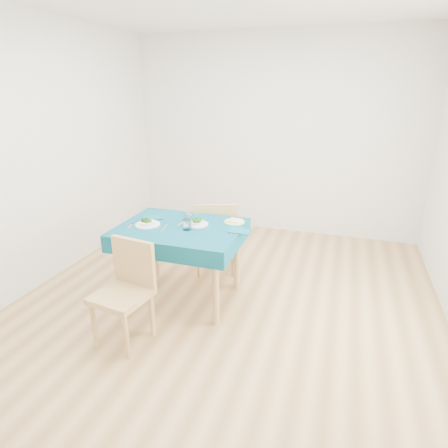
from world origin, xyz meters
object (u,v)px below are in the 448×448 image
(chair_far, at_px, (216,223))
(side_plate, at_px, (234,222))
(bowl_far, at_px, (197,222))
(table, at_px, (182,263))
(chair_near, at_px, (120,287))
(bowl_near, at_px, (147,222))

(chair_far, distance_m, side_plate, 0.57)
(bowl_far, relative_size, side_plate, 1.07)
(bowl_far, bearing_deg, chair_far, 92.26)
(table, xyz_separation_m, chair_far, (0.11, 0.69, 0.19))
(chair_near, height_order, bowl_far, chair_near)
(chair_near, height_order, bowl_near, chair_near)
(bowl_far, xyz_separation_m, side_plate, (0.32, 0.18, -0.03))
(chair_near, bearing_deg, chair_far, 87.55)
(table, height_order, chair_near, chair_near)
(table, bearing_deg, side_plate, 31.01)
(bowl_far, bearing_deg, bowl_near, -160.82)
(table, bearing_deg, bowl_near, -168.80)
(chair_far, relative_size, bowl_near, 4.87)
(table, bearing_deg, chair_near, -102.40)
(table, height_order, bowl_far, bowl_far)
(chair_near, xyz_separation_m, side_plate, (0.63, 1.06, 0.26))
(bowl_far, bearing_deg, side_plate, 29.41)
(bowl_near, height_order, bowl_far, bowl_near)
(chair_near, relative_size, side_plate, 5.10)
(chair_near, relative_size, bowl_far, 4.78)
(chair_far, relative_size, bowl_far, 5.41)
(bowl_near, bearing_deg, bowl_far, 19.18)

